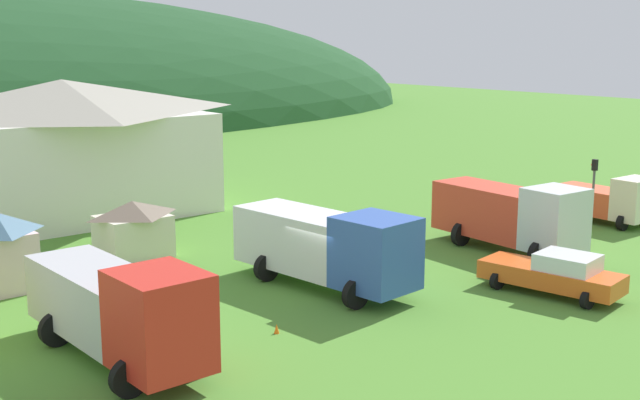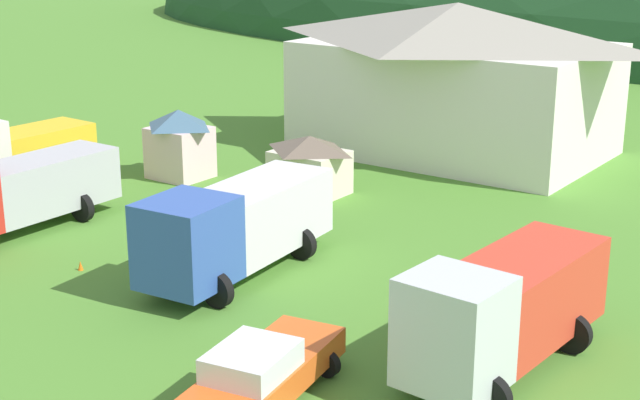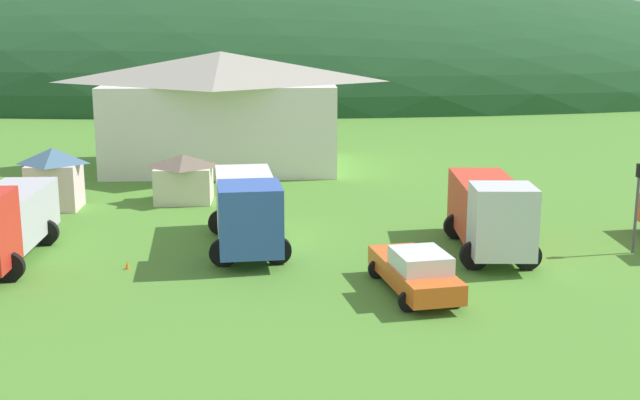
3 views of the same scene
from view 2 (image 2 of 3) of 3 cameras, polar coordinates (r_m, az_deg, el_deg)
ground_plane at (r=30.89m, az=-5.69°, el=-4.66°), size 200.00×200.00×0.00m
depot_building at (r=46.81m, az=8.26°, el=7.47°), size 15.24×10.12×7.36m
play_shed_cream at (r=39.48m, az=-0.63°, el=2.20°), size 3.12×2.56×2.52m
play_shed_pink at (r=42.42m, az=-8.56°, el=3.47°), size 2.64×2.37×3.12m
heavy_rig_striped at (r=42.70m, az=-18.48°, el=2.90°), size 3.30×7.00×3.17m
crane_truck_red at (r=36.17m, az=-18.49°, el=0.62°), size 3.11×8.16×3.33m
box_truck_blue at (r=30.39m, az=-5.23°, el=-1.50°), size 3.65×8.23×3.20m
tow_truck_silver at (r=24.47m, az=11.06°, el=-6.41°), size 3.37×7.49×3.28m
service_pickup_orange at (r=22.83m, az=-3.53°, el=-10.44°), size 2.88×5.54×1.66m
traffic_cone_near_pickup at (r=32.29m, az=-14.37°, el=-4.16°), size 0.36×0.36×0.64m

